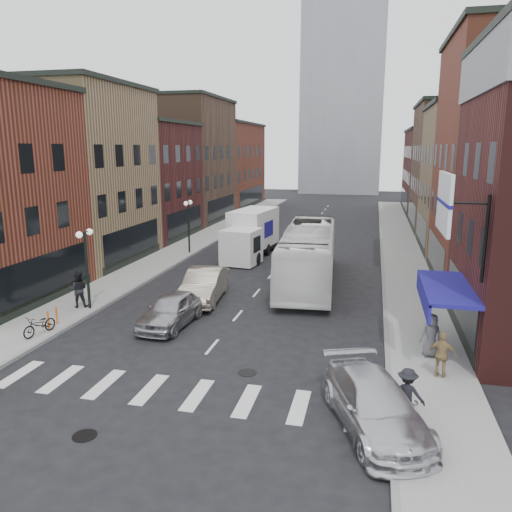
# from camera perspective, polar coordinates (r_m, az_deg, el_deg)

# --- Properties ---
(ground) EXTENTS (160.00, 160.00, 0.00)m
(ground) POSITION_cam_1_polar(r_m,az_deg,el_deg) (20.02, -5.96, -11.36)
(ground) COLOR black
(ground) RESTS_ON ground
(sidewalk_left) EXTENTS (3.00, 74.00, 0.15)m
(sidewalk_left) POSITION_cam_1_polar(r_m,az_deg,el_deg) (42.68, -7.09, 1.47)
(sidewalk_left) COLOR gray
(sidewalk_left) RESTS_ON ground
(sidewalk_right) EXTENTS (3.00, 74.00, 0.15)m
(sidewalk_right) POSITION_cam_1_polar(r_m,az_deg,el_deg) (40.15, 16.32, 0.38)
(sidewalk_right) COLOR gray
(sidewalk_right) RESTS_ON ground
(curb_left) EXTENTS (0.20, 74.00, 0.16)m
(curb_left) POSITION_cam_1_polar(r_m,az_deg,el_deg) (42.20, -5.18, 1.29)
(curb_left) COLOR gray
(curb_left) RESTS_ON ground
(curb_right) EXTENTS (0.20, 74.00, 0.16)m
(curb_right) POSITION_cam_1_polar(r_m,az_deg,el_deg) (40.10, 14.17, 0.38)
(curb_right) COLOR gray
(curb_right) RESTS_ON ground
(crosswalk_stripes) EXTENTS (12.00, 2.20, 0.01)m
(crosswalk_stripes) POSITION_cam_1_polar(r_m,az_deg,el_deg) (17.50, -9.28, -15.12)
(crosswalk_stripes) COLOR silver
(crosswalk_stripes) RESTS_ON ground
(bldg_left_mid_a) EXTENTS (10.30, 10.20, 12.30)m
(bldg_left_mid_a) POSITION_cam_1_polar(r_m,az_deg,el_deg) (37.81, -21.04, 8.66)
(bldg_left_mid_a) COLOR #8F764F
(bldg_left_mid_a) RESTS_ON ground
(bldg_left_mid_b) EXTENTS (10.30, 10.20, 10.30)m
(bldg_left_mid_b) POSITION_cam_1_polar(r_m,az_deg,el_deg) (46.48, -14.01, 8.40)
(bldg_left_mid_b) COLOR #3E1716
(bldg_left_mid_b) RESTS_ON ground
(bldg_left_far_a) EXTENTS (10.30, 12.20, 13.30)m
(bldg_left_far_a) POSITION_cam_1_polar(r_m,az_deg,el_deg) (56.42, -8.94, 10.76)
(bldg_left_far_a) COLOR #4A3425
(bldg_left_far_a) RESTS_ON ground
(bldg_left_far_b) EXTENTS (10.30, 16.20, 11.30)m
(bldg_left_far_b) POSITION_cam_1_polar(r_m,az_deg,el_deg) (69.62, -4.52, 10.30)
(bldg_left_far_b) COLOR brown
(bldg_left_far_b) RESTS_ON ground
(bldg_right_mid_b) EXTENTS (10.30, 10.20, 11.30)m
(bldg_right_mid_b) POSITION_cam_1_polar(r_m,az_deg,el_deg) (42.29, 25.54, 7.91)
(bldg_right_mid_b) COLOR #8F764F
(bldg_right_mid_b) RESTS_ON ground
(bldg_right_far_a) EXTENTS (10.30, 12.20, 12.30)m
(bldg_right_far_a) POSITION_cam_1_polar(r_m,az_deg,el_deg) (53.06, 23.14, 9.31)
(bldg_right_far_a) COLOR #4A3425
(bldg_right_far_a) RESTS_ON ground
(bldg_right_far_b) EXTENTS (10.30, 16.20, 10.30)m
(bldg_right_far_b) POSITION_cam_1_polar(r_m,az_deg,el_deg) (66.93, 21.09, 9.03)
(bldg_right_far_b) COLOR #3E1716
(bldg_right_far_b) RESTS_ON ground
(awning_blue) EXTENTS (1.80, 5.00, 0.78)m
(awning_blue) POSITION_cam_1_polar(r_m,az_deg,el_deg) (20.69, 20.48, -3.59)
(awning_blue) COLOR navy
(awning_blue) RESTS_ON ground
(billboard_sign) EXTENTS (1.52, 3.00, 3.70)m
(billboard_sign) POSITION_cam_1_polar(r_m,az_deg,el_deg) (18.05, 20.99, 5.51)
(billboard_sign) COLOR black
(billboard_sign) RESTS_ON ground
(distant_tower) EXTENTS (14.00, 14.00, 50.00)m
(distant_tower) POSITION_cam_1_polar(r_m,az_deg,el_deg) (96.99, 10.16, 22.19)
(distant_tower) COLOR #9399A0
(distant_tower) RESTS_ON ground
(streetlamp_near) EXTENTS (0.32, 1.22, 4.11)m
(streetlamp_near) POSITION_cam_1_polar(r_m,az_deg,el_deg) (25.75, -18.86, 0.20)
(streetlamp_near) COLOR black
(streetlamp_near) RESTS_ON ground
(streetlamp_far) EXTENTS (0.32, 1.22, 4.11)m
(streetlamp_far) POSITION_cam_1_polar(r_m,az_deg,el_deg) (38.14, -7.73, 4.49)
(streetlamp_far) COLOR black
(streetlamp_far) RESTS_ON ground
(bike_rack) EXTENTS (0.08, 0.68, 0.80)m
(bike_rack) POSITION_cam_1_polar(r_m,az_deg,el_deg) (24.30, -22.24, -6.54)
(bike_rack) COLOR #D8590C
(bike_rack) RESTS_ON sidewalk_left
(box_truck) EXTENTS (3.06, 8.15, 3.44)m
(box_truck) POSITION_cam_1_polar(r_m,az_deg,el_deg) (37.01, -0.65, 2.46)
(box_truck) COLOR white
(box_truck) RESTS_ON ground
(transit_bus) EXTENTS (3.79, 12.68, 3.48)m
(transit_bus) POSITION_cam_1_polar(r_m,az_deg,el_deg) (29.93, 6.02, 0.13)
(transit_bus) COLOR white
(transit_bus) RESTS_ON ground
(sedan_left_near) EXTENTS (2.07, 4.57, 1.52)m
(sedan_left_near) POSITION_cam_1_polar(r_m,az_deg,el_deg) (23.25, -9.65, -6.06)
(sedan_left_near) COLOR #ABABB0
(sedan_left_near) RESTS_ON ground
(sedan_left_far) EXTENTS (2.29, 5.29, 1.69)m
(sedan_left_far) POSITION_cam_1_polar(r_m,az_deg,el_deg) (26.73, -5.96, -3.33)
(sedan_left_far) COLOR #C0B39B
(sedan_left_far) RESTS_ON ground
(curb_car) EXTENTS (3.80, 5.54, 1.49)m
(curb_car) POSITION_cam_1_polar(r_m,az_deg,el_deg) (15.41, 13.45, -16.21)
(curb_car) COLOR silver
(curb_car) RESTS_ON ground
(parked_bicycle) EXTENTS (0.92, 1.75, 0.88)m
(parked_bicycle) POSITION_cam_1_polar(r_m,az_deg,el_deg) (23.45, -23.50, -7.22)
(parked_bicycle) COLOR black
(parked_bicycle) RESTS_ON sidewalk_left
(ped_left_solo) EXTENTS (1.02, 0.79, 1.84)m
(ped_left_solo) POSITION_cam_1_polar(r_m,az_deg,el_deg) (26.56, -19.63, -3.60)
(ped_left_solo) COLOR black
(ped_left_solo) RESTS_ON sidewalk_left
(ped_right_a) EXTENTS (1.10, 0.67, 1.60)m
(ped_right_a) POSITION_cam_1_polar(r_m,az_deg,el_deg) (15.77, 16.87, -14.87)
(ped_right_a) COLOR black
(ped_right_a) RESTS_ON sidewalk_right
(ped_right_b) EXTENTS (1.05, 0.70, 1.64)m
(ped_right_b) POSITION_cam_1_polar(r_m,az_deg,el_deg) (18.79, 20.49, -10.53)
(ped_right_b) COLOR #977B4D
(ped_right_b) RESTS_ON sidewalk_right
(ped_right_c) EXTENTS (0.97, 0.81, 1.68)m
(ped_right_c) POSITION_cam_1_polar(r_m,az_deg,el_deg) (20.45, 19.38, -8.51)
(ped_right_c) COLOR #585A60
(ped_right_c) RESTS_ON sidewalk_right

